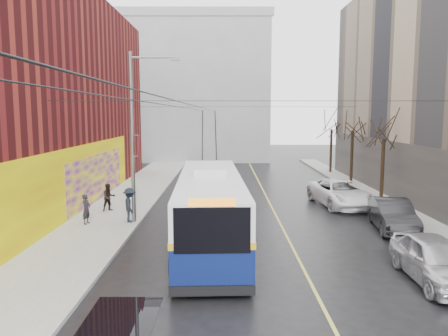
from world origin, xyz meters
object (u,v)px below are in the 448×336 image
(tree_mid, at_px, (353,121))
(parked_car_b, at_px, (393,215))
(trolleybus, at_px, (210,207))
(tree_far, at_px, (332,121))
(pedestrian_c, at_px, (130,205))
(pedestrian_b, at_px, (109,197))
(streetlight_pole, at_px, (135,133))
(parked_car_c, at_px, (341,193))
(following_car, at_px, (206,190))
(pedestrian_a, at_px, (86,209))
(parked_car_a, at_px, (435,260))
(tree_near, at_px, (384,127))

(tree_mid, xyz_separation_m, parked_car_b, (-2.00, -14.17, -4.47))
(trolleybus, bearing_deg, tree_far, 62.14)
(pedestrian_c, bearing_deg, pedestrian_b, 16.28)
(parked_car_b, xyz_separation_m, pedestrian_b, (-15.32, 3.79, 0.18))
(streetlight_pole, bearing_deg, parked_car_c, 21.23)
(trolleybus, distance_m, pedestrian_b, 8.63)
(pedestrian_b, bearing_deg, trolleybus, -79.96)
(parked_car_b, xyz_separation_m, pedestrian_c, (-13.50, 1.10, 0.29))
(pedestrian_c, bearing_deg, tree_far, -55.33)
(parked_car_c, height_order, following_car, parked_car_c)
(trolleybus, bearing_deg, pedestrian_a, 153.69)
(parked_car_b, relative_size, pedestrian_b, 2.92)
(tree_far, xyz_separation_m, parked_car_b, (-2.00, -21.17, -4.36))
(following_car, distance_m, pedestrian_a, 8.95)
(streetlight_pole, relative_size, pedestrian_a, 5.77)
(streetlight_pole, bearing_deg, following_car, 61.28)
(parked_car_a, bearing_deg, pedestrian_b, 144.39)
(streetlight_pole, distance_m, parked_car_a, 14.98)
(streetlight_pole, xyz_separation_m, parked_car_a, (12.00, -8.00, -4.04))
(pedestrian_a, xyz_separation_m, pedestrian_c, (2.18, 0.38, 0.14))
(tree_near, xyz_separation_m, pedestrian_c, (-15.50, -6.08, -3.91))
(streetlight_pole, height_order, trolleybus, streetlight_pole)
(pedestrian_b, relative_size, pedestrian_c, 0.89)
(streetlight_pole, distance_m, parked_car_b, 13.80)
(parked_car_b, distance_m, parked_car_c, 5.96)
(tree_mid, xyz_separation_m, following_car, (-11.73, -6.78, -4.52))
(tree_mid, xyz_separation_m, tree_far, (0.00, 7.00, -0.11))
(streetlight_pole, height_order, tree_mid, streetlight_pole)
(parked_car_a, bearing_deg, streetlight_pole, 147.54)
(tree_mid, bearing_deg, parked_car_c, -110.32)
(streetlight_pole, distance_m, parked_car_c, 13.55)
(parked_car_c, bearing_deg, pedestrian_c, -167.10)
(streetlight_pole, xyz_separation_m, tree_far, (15.14, 20.00, 0.30))
(streetlight_pole, distance_m, tree_far, 25.09)
(tree_mid, distance_m, tree_far, 7.00)
(tree_far, height_order, parked_car_b, tree_far)
(following_car, xyz_separation_m, pedestrian_b, (-5.59, -3.60, 0.23))
(tree_near, relative_size, tree_mid, 0.96)
(tree_mid, relative_size, pedestrian_b, 4.10)
(following_car, height_order, pedestrian_b, pedestrian_b)
(parked_car_b, distance_m, pedestrian_a, 15.70)
(tree_far, bearing_deg, trolleybus, -115.50)
(tree_near, relative_size, following_car, 1.49)
(streetlight_pole, bearing_deg, tree_mid, 40.65)
(parked_car_a, relative_size, pedestrian_c, 2.57)
(trolleybus, xyz_separation_m, following_car, (-0.58, 9.58, -0.95))
(parked_car_c, xyz_separation_m, pedestrian_c, (-12.42, -4.76, 0.24))
(tree_near, xyz_separation_m, trolleybus, (-11.14, -9.36, -3.29))
(parked_car_a, bearing_deg, parked_car_b, 81.74)
(tree_far, distance_m, parked_car_a, 28.50)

